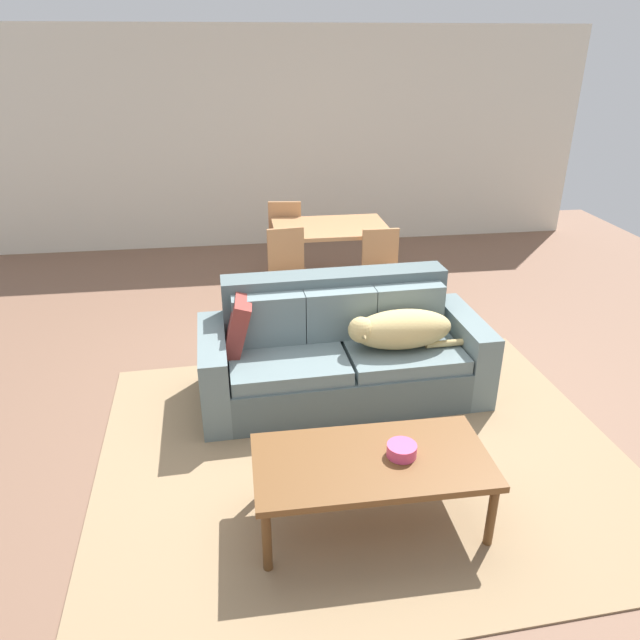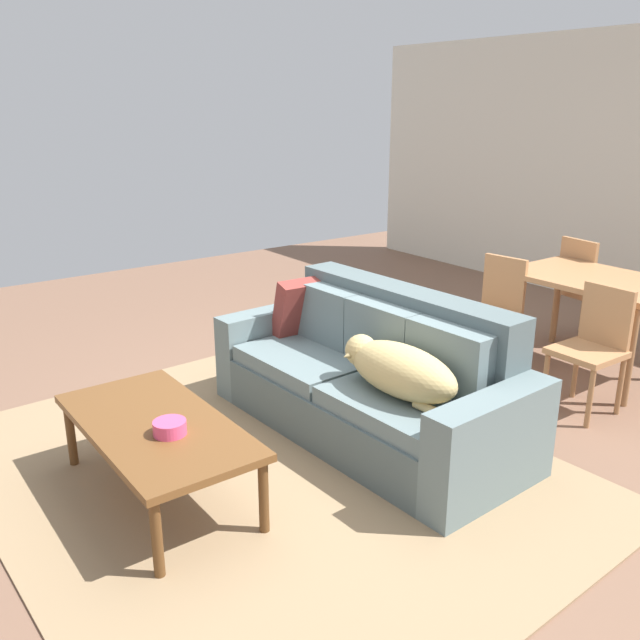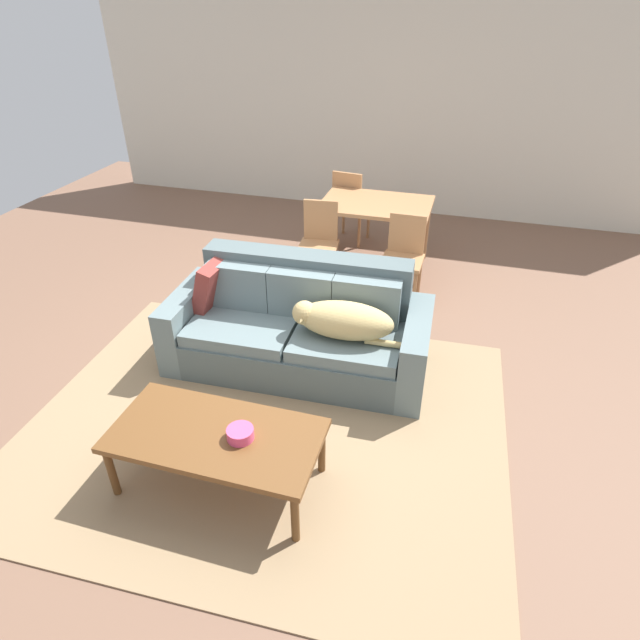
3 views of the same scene
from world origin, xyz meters
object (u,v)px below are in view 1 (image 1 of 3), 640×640
object	(u,v)px
couch	(341,352)
dining_chair_near_left	(289,270)
dog_on_left_cushion	(399,329)
dining_chair_near_right	(382,269)
coffee_table	(372,465)
bowl_on_coffee_table	(402,450)
throw_pillow_by_left_arm	(238,324)
dining_table	(330,233)
dining_chair_far_left	(286,235)

from	to	relation	value
couch	dining_chair_near_left	distance (m)	1.50
dog_on_left_cushion	dining_chair_near_right	world-z (taller)	dining_chair_near_right
dog_on_left_cushion	coffee_table	distance (m)	1.34
dining_chair_near_left	dog_on_left_cushion	bearing A→B (deg)	-74.78
bowl_on_coffee_table	dining_chair_near_left	xyz separation A→B (m)	(-0.35, 2.87, 0.01)
dog_on_left_cushion	dining_chair_near_left	world-z (taller)	dining_chair_near_left
bowl_on_coffee_table	throw_pillow_by_left_arm	bearing A→B (deg)	121.16
dining_table	dining_chair_near_left	bearing A→B (deg)	-133.54
dining_table	dining_chair_near_left	distance (m)	0.74
coffee_table	dining_table	bearing A→B (deg)	84.71
couch	dog_on_left_cushion	xyz separation A→B (m)	(0.40, -0.16, 0.24)
coffee_table	dining_table	size ratio (longest dim) A/B	1.09
throw_pillow_by_left_arm	coffee_table	bearing A→B (deg)	-64.11
coffee_table	dining_chair_near_left	bearing A→B (deg)	93.57
bowl_on_coffee_table	dining_chair_far_left	world-z (taller)	dining_chair_far_left
dining_table	couch	bearing A→B (deg)	-96.69
couch	coffee_table	xyz separation A→B (m)	(-0.08, -1.40, 0.06)
throw_pillow_by_left_arm	dining_chair_far_left	xyz separation A→B (m)	(0.58, 2.53, -0.12)
bowl_on_coffee_table	dining_table	world-z (taller)	dining_table
couch	dining_chair_near_right	world-z (taller)	couch
dining_table	dining_chair_near_right	xyz separation A→B (m)	(0.41, -0.62, -0.20)
dog_on_left_cushion	bowl_on_coffee_table	world-z (taller)	dog_on_left_cushion
coffee_table	couch	bearing A→B (deg)	86.69
coffee_table	dining_chair_far_left	bearing A→B (deg)	91.57
throw_pillow_by_left_arm	dining_chair_near_left	xyz separation A→B (m)	(0.51, 1.46, -0.14)
dog_on_left_cushion	bowl_on_coffee_table	bearing A→B (deg)	-106.49
coffee_table	dining_chair_near_right	size ratio (longest dim) A/B	1.52
coffee_table	dining_chair_near_right	distance (m)	2.87
coffee_table	dining_chair_near_left	xyz separation A→B (m)	(-0.18, 2.87, 0.09)
couch	bowl_on_coffee_table	size ratio (longest dim) A/B	13.07
dog_on_left_cushion	couch	bearing A→B (deg)	155.57
dining_chair_near_right	dining_table	bearing A→B (deg)	124.90
dining_table	dining_chair_near_right	bearing A→B (deg)	-56.24
dog_on_left_cushion	dining_chair_near_left	size ratio (longest dim) A/B	1.06
dog_on_left_cushion	dining_chair_near_right	distance (m)	1.56
dog_on_left_cushion	dining_chair_near_left	bearing A→B (deg)	109.62
dining_table	dining_chair_far_left	bearing A→B (deg)	127.38
couch	throw_pillow_by_left_arm	world-z (taller)	couch
coffee_table	dining_table	distance (m)	3.42
coffee_table	dining_chair_near_left	size ratio (longest dim) A/B	1.49
dining_chair_near_left	dining_chair_far_left	bearing A→B (deg)	79.51
throw_pillow_by_left_arm	dining_chair_near_right	world-z (taller)	dining_chair_near_right
dining_table	dining_chair_far_left	distance (m)	0.72
dining_table	dining_chair_near_left	world-z (taller)	dining_chair_near_left
throw_pillow_by_left_arm	couch	bearing A→B (deg)	-1.15
throw_pillow_by_left_arm	coffee_table	world-z (taller)	throw_pillow_by_left_arm
bowl_on_coffee_table	dining_chair_far_left	xyz separation A→B (m)	(-0.27, 3.94, 0.03)
dog_on_left_cushion	throw_pillow_by_left_arm	distance (m)	1.18
bowl_on_coffee_table	dining_table	size ratio (longest dim) A/B	0.14
throw_pillow_by_left_arm	bowl_on_coffee_table	distance (m)	1.66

